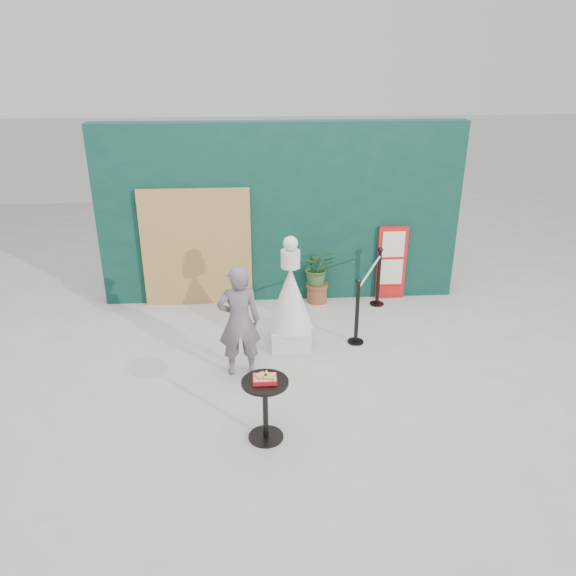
% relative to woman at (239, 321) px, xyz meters
% --- Properties ---
extents(ground, '(60.00, 60.00, 0.00)m').
position_rel_woman_xyz_m(ground, '(0.68, -0.66, -0.77)').
color(ground, '#ADAAA5').
rests_on(ground, ground).
extents(back_wall, '(6.00, 0.30, 3.00)m').
position_rel_woman_xyz_m(back_wall, '(0.68, 2.49, 0.73)').
color(back_wall, '#0A3128').
rests_on(back_wall, ground).
extents(bamboo_fence, '(1.80, 0.08, 2.00)m').
position_rel_woman_xyz_m(bamboo_fence, '(-0.72, 2.28, 0.23)').
color(bamboo_fence, tan).
rests_on(bamboo_fence, ground).
extents(woman, '(0.59, 0.41, 1.55)m').
position_rel_woman_xyz_m(woman, '(0.00, 0.00, 0.00)').
color(woman, '#665761').
rests_on(woman, ground).
extents(menu_board, '(0.50, 0.07, 1.30)m').
position_rel_woman_xyz_m(menu_board, '(2.58, 2.29, -0.12)').
color(menu_board, red).
rests_on(menu_board, ground).
extents(statue, '(0.66, 0.66, 1.70)m').
position_rel_woman_xyz_m(statue, '(0.72, 0.70, -0.08)').
color(statue, silver).
rests_on(statue, ground).
extents(cafe_table, '(0.52, 0.52, 0.75)m').
position_rel_woman_xyz_m(cafe_table, '(0.30, -1.40, -0.28)').
color(cafe_table, black).
rests_on(cafe_table, ground).
extents(food_basket, '(0.26, 0.19, 0.11)m').
position_rel_woman_xyz_m(food_basket, '(0.30, -1.40, 0.01)').
color(food_basket, red).
rests_on(food_basket, cafe_table).
extents(planter, '(0.56, 0.49, 0.96)m').
position_rel_woman_xyz_m(planter, '(1.29, 2.21, -0.22)').
color(planter, brown).
rests_on(planter, ground).
extents(stanchion_barrier, '(0.84, 1.54, 1.03)m').
position_rel_woman_xyz_m(stanchion_barrier, '(2.00, 1.38, -0.28)').
color(stanchion_barrier, black).
rests_on(stanchion_barrier, ground).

